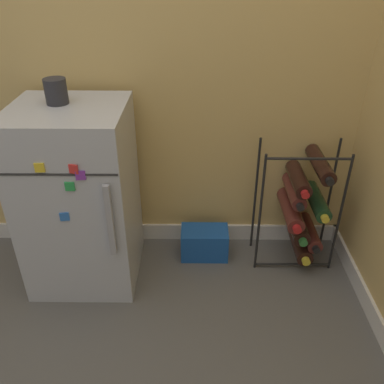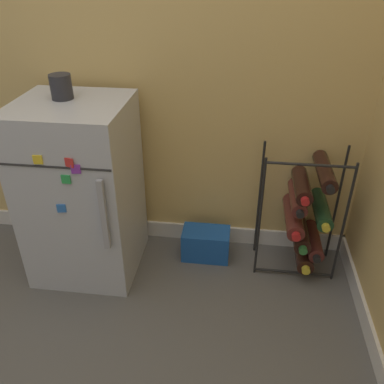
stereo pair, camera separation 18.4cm
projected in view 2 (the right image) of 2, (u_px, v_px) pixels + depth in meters
name	position (u px, v px, depth m)	size (l,w,h in m)	color
ground_plane	(142.00, 322.00, 1.72)	(14.00, 14.00, 0.00)	#56544F
mini_fridge	(82.00, 191.00, 1.85)	(0.47, 0.47, 0.83)	#B7BABF
wine_rack	(306.00, 216.00, 1.89)	(0.38, 0.32, 0.62)	black
soda_box	(206.00, 244.00, 2.06)	(0.24, 0.14, 0.16)	#194C9E
fridge_top_cup	(61.00, 87.00, 1.65)	(0.09, 0.09, 0.10)	#28282D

